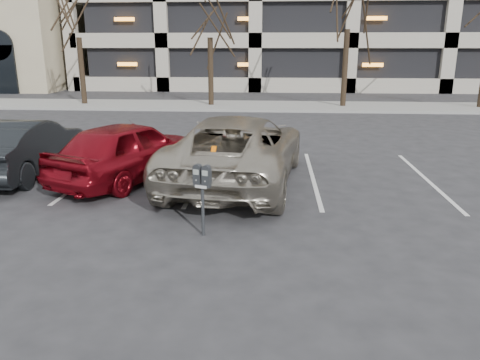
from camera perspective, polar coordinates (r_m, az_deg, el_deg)
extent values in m
plane|color=#28282B|center=(9.69, 1.56, -3.19)|extent=(140.00, 140.00, 0.00)
cube|color=gray|center=(25.33, 3.30, 8.99)|extent=(80.00, 4.00, 0.12)
cube|color=silver|center=(12.73, -17.16, 0.86)|extent=(0.10, 5.20, 0.00)
cube|color=silver|center=(12.01, -4.61, 0.64)|extent=(0.10, 5.20, 0.00)
cube|color=silver|center=(11.91, 8.83, 0.37)|extent=(0.10, 5.20, 0.00)
cube|color=silver|center=(12.46, 21.77, 0.09)|extent=(0.10, 5.20, 0.00)
cylinder|color=black|center=(27.24, -18.70, 12.35)|extent=(0.28, 0.28, 3.58)
cylinder|color=black|center=(25.40, -3.59, 12.92)|extent=(0.28, 0.28, 3.58)
cylinder|color=black|center=(25.42, 12.67, 13.02)|extent=(0.28, 0.28, 3.97)
cylinder|color=black|center=(8.11, -4.55, -3.78)|extent=(0.06, 0.06, 0.90)
cube|color=black|center=(7.96, -4.62, -0.60)|extent=(0.32, 0.20, 0.06)
cube|color=silver|center=(7.92, -4.81, -0.84)|extent=(0.21, 0.08, 0.05)
cube|color=gray|center=(7.88, -5.42, 0.96)|extent=(0.10, 0.04, 0.09)
cube|color=gray|center=(7.80, -4.33, 0.83)|extent=(0.10, 0.04, 0.09)
imported|color=#B0A896|center=(11.16, -0.33, 3.76)|extent=(3.36, 6.12, 1.62)
cube|color=orange|center=(10.04, -2.80, 7.09)|extent=(0.10, 0.20, 0.01)
imported|color=maroon|center=(11.71, -13.38, 3.56)|extent=(3.34, 4.69, 1.48)
imported|color=black|center=(13.07, -24.85, 3.65)|extent=(1.56, 4.36, 1.43)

